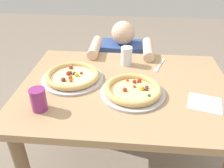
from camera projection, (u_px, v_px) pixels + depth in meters
name	position (u px, v px, depth m)	size (l,w,h in m)	color
dining_table	(125.00, 103.00, 1.37)	(1.16, 0.86, 0.75)	tan
pizza_near	(133.00, 90.00, 1.23)	(0.34, 0.34, 0.05)	#B7B7BC
pizza_far	(73.00, 76.00, 1.35)	(0.35, 0.35, 0.04)	#B7B7BC
drink_cup_colored	(38.00, 100.00, 1.10)	(0.07, 0.07, 0.11)	#8C2D72
water_cup_clear	(126.00, 56.00, 1.49)	(0.07, 0.07, 0.12)	silver
paper_napkin	(205.00, 103.00, 1.16)	(0.16, 0.14, 0.00)	white
fork	(159.00, 66.00, 1.50)	(0.09, 0.19, 0.00)	silver
diner_seated	(122.00, 79.00, 2.05)	(0.44, 0.54, 0.91)	#333847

